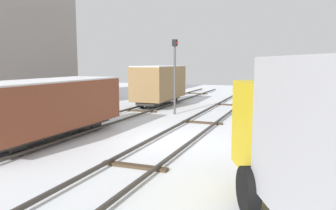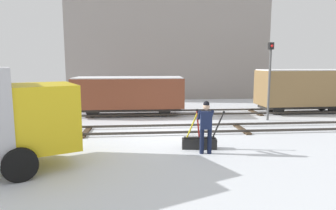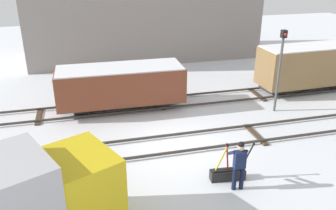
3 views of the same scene
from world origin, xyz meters
name	(u,v)px [view 2 (image 2 of 3)]	position (x,y,z in m)	size (l,w,h in m)	color
ground_plane	(165,132)	(0.00, 0.00, 0.00)	(60.00, 60.00, 0.00)	silver
track_main_line	(165,129)	(0.00, 0.00, 0.11)	(44.00, 1.94, 0.18)	#38332D
track_siding_near	(160,113)	(0.00, 4.36, 0.11)	(44.00, 1.94, 0.18)	#38332D
switch_lever_frame	(199,142)	(1.02, -2.74, 0.24)	(1.53, 0.47, 1.45)	black
rail_worker	(206,124)	(1.11, -3.33, 1.04)	(0.58, 0.66, 1.81)	#111831
signal_post	(270,74)	(5.68, 2.17, 2.49)	(0.24, 0.32, 4.10)	#4C4C4C
apartment_building	(167,26)	(1.30, 14.43, 6.27)	(17.10, 5.95, 12.52)	gray
freight_car_mid_siding	(129,93)	(-1.79, 4.36, 1.30)	(6.30, 2.33, 2.24)	#2D2B28
freight_car_back_track	(302,88)	(8.77, 4.36, 1.51)	(5.45, 2.17, 2.65)	#2D2B28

